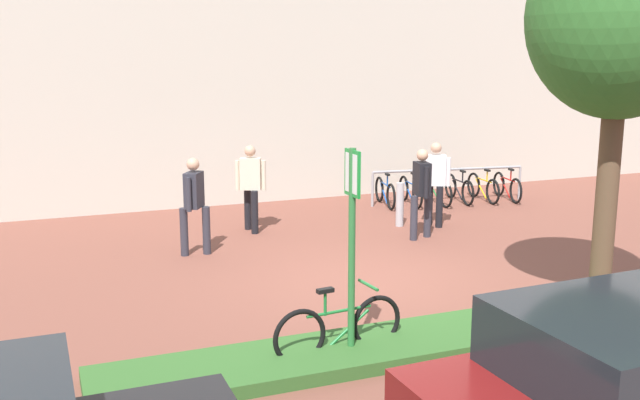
% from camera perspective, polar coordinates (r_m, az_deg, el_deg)
% --- Properties ---
extents(ground_plane, '(60.00, 60.00, 0.00)m').
position_cam_1_polar(ground_plane, '(11.36, 4.16, -6.42)').
color(ground_plane, brown).
extents(planter_strip, '(7.00, 1.10, 0.16)m').
position_cam_1_polar(planter_strip, '(8.84, 5.59, -11.28)').
color(planter_strip, '#336028').
rests_on(planter_strip, ground).
extents(tree_sidewalk, '(2.30, 2.30, 5.20)m').
position_cam_1_polar(tree_sidewalk, '(9.90, 22.52, 12.94)').
color(tree_sidewalk, brown).
rests_on(tree_sidewalk, ground).
extents(parking_sign_post, '(0.08, 0.36, 2.47)m').
position_cam_1_polar(parking_sign_post, '(8.14, 2.52, -1.88)').
color(parking_sign_post, '#2D7238').
rests_on(parking_sign_post, ground).
extents(bike_at_sign, '(1.68, 0.42, 0.86)m').
position_cam_1_polar(bike_at_sign, '(8.59, 1.52, -9.97)').
color(bike_at_sign, black).
rests_on(bike_at_sign, ground).
extents(bike_rack_cluster, '(3.72, 1.97, 0.83)m').
position_cam_1_polar(bike_rack_cluster, '(17.37, 9.96, 0.90)').
color(bike_rack_cluster, '#99999E').
rests_on(bike_rack_cluster, ground).
extents(bollard_steel, '(0.16, 0.16, 0.90)m').
position_cam_1_polar(bollard_steel, '(14.88, 6.28, -0.36)').
color(bollard_steel, '#ADADB2').
rests_on(bollard_steel, ground).
extents(person_suited_navy, '(0.50, 0.60, 1.72)m').
position_cam_1_polar(person_suited_navy, '(13.83, 7.97, 0.95)').
color(person_suited_navy, '#2D2D38').
rests_on(person_suited_navy, ground).
extents(person_suited_dark, '(0.53, 0.53, 1.72)m').
position_cam_1_polar(person_suited_dark, '(12.77, -9.84, 0.01)').
color(person_suited_dark, '#2D2D38').
rests_on(person_suited_dark, ground).
extents(person_shirt_white, '(0.57, 0.52, 1.72)m').
position_cam_1_polar(person_shirt_white, '(14.31, -5.46, 1.36)').
color(person_shirt_white, black).
rests_on(person_shirt_white, ground).
extents(person_casual_tan, '(0.56, 0.42, 1.72)m').
position_cam_1_polar(person_casual_tan, '(14.88, 9.02, 1.66)').
color(person_casual_tan, black).
rests_on(person_casual_tan, ground).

